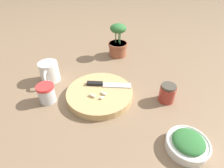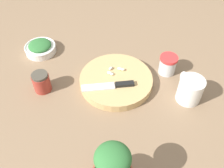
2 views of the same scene
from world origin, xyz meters
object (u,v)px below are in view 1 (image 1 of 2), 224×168
(honey_jar, at_px, (167,93))
(potted_herb, at_px, (118,43))
(garlic_cloves, at_px, (99,95))
(coffee_mug, at_px, (49,72))
(chef_knife, at_px, (106,84))
(herb_bowl, at_px, (188,144))
(spice_jar, at_px, (47,93))
(cutting_board, at_px, (100,94))

(honey_jar, bearing_deg, potted_herb, 144.39)
(garlic_cloves, xyz_separation_m, coffee_mug, (-0.30, 0.02, 0.01))
(chef_knife, xyz_separation_m, garlic_cloves, (0.01, -0.08, 0.00))
(herb_bowl, xyz_separation_m, coffee_mug, (-0.67, 0.07, 0.03))
(chef_knife, distance_m, honey_jar, 0.27)
(spice_jar, bearing_deg, chef_knife, 44.69)
(cutting_board, height_order, herb_bowl, herb_bowl)
(chef_knife, xyz_separation_m, herb_bowl, (0.38, -0.13, -0.01))
(spice_jar, height_order, honey_jar, same)
(garlic_cloves, distance_m, potted_herb, 0.44)
(herb_bowl, bearing_deg, chef_knife, 161.28)
(potted_herb, bearing_deg, garlic_cloves, -72.78)
(chef_knife, distance_m, potted_herb, 0.36)
(spice_jar, distance_m, honey_jar, 0.51)
(spice_jar, bearing_deg, honey_jar, 29.51)
(coffee_mug, bearing_deg, potted_herb, 67.70)
(cutting_board, distance_m, garlic_cloves, 0.04)
(herb_bowl, height_order, honey_jar, honey_jar)
(cutting_board, distance_m, herb_bowl, 0.39)
(chef_knife, height_order, potted_herb, potted_herb)
(herb_bowl, height_order, potted_herb, potted_herb)
(cutting_board, height_order, honey_jar, honey_jar)
(cutting_board, height_order, chef_knife, chef_knife)
(garlic_cloves, relative_size, herb_bowl, 0.48)
(coffee_mug, xyz_separation_m, potted_herb, (0.17, 0.40, 0.03))
(cutting_board, bearing_deg, herb_bowl, -11.73)
(chef_knife, bearing_deg, spice_jar, -70.58)
(coffee_mug, bearing_deg, honey_jar, 13.76)
(cutting_board, relative_size, potted_herb, 1.48)
(honey_jar, xyz_separation_m, potted_herb, (-0.38, 0.27, 0.04))
(chef_knife, height_order, honey_jar, honey_jar)
(herb_bowl, relative_size, honey_jar, 1.73)
(herb_bowl, relative_size, coffee_mug, 1.16)
(cutting_board, relative_size, spice_jar, 3.60)
(spice_jar, relative_size, potted_herb, 0.41)
(chef_knife, relative_size, potted_herb, 0.98)
(garlic_cloves, xyz_separation_m, herb_bowl, (0.37, -0.05, -0.01))
(chef_knife, relative_size, spice_jar, 2.37)
(coffee_mug, height_order, honey_jar, coffee_mug)
(garlic_cloves, bearing_deg, potted_herb, 107.22)
(cutting_board, bearing_deg, honey_jar, 24.53)
(chef_knife, distance_m, spice_jar, 0.26)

